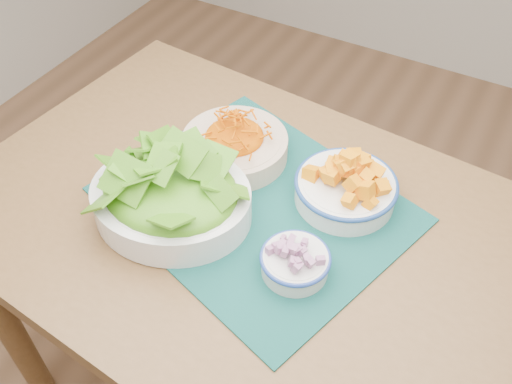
% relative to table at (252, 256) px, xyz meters
% --- Properties ---
extents(table, '(1.16, 0.83, 0.75)m').
position_rel_table_xyz_m(table, '(0.00, 0.00, 0.00)').
color(table, brown).
rests_on(table, ground).
extents(placemat, '(0.62, 0.55, 0.00)m').
position_rel_table_xyz_m(placemat, '(-0.01, 0.03, 0.11)').
color(placemat, '#08302D').
rests_on(placemat, table).
extents(carrot_bowl, '(0.25, 0.25, 0.08)m').
position_rel_table_xyz_m(carrot_bowl, '(-0.11, 0.13, 0.15)').
color(carrot_bowl, beige).
rests_on(carrot_bowl, placemat).
extents(squash_bowl, '(0.24, 0.24, 0.10)m').
position_rel_table_xyz_m(squash_bowl, '(0.13, 0.12, 0.16)').
color(squash_bowl, white).
rests_on(squash_bowl, placemat).
extents(lettuce_bowl, '(0.33, 0.30, 0.13)m').
position_rel_table_xyz_m(lettuce_bowl, '(-0.13, -0.06, 0.18)').
color(lettuce_bowl, white).
rests_on(lettuce_bowl, placemat).
extents(onion_bowl, '(0.15, 0.15, 0.06)m').
position_rel_table_xyz_m(onion_bowl, '(0.12, -0.07, 0.14)').
color(onion_bowl, silver).
rests_on(onion_bowl, placemat).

